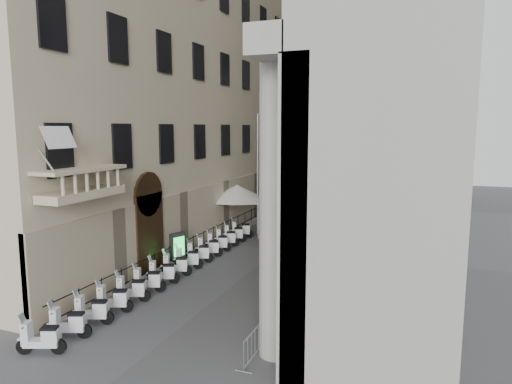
% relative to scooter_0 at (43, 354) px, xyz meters
% --- Properties ---
extents(far_building, '(22.00, 10.00, 30.00)m').
position_rel_scooter_0_xyz_m(far_building, '(3.46, 44.93, 15.00)').
color(far_building, '#B4B2AA').
rests_on(far_building, ground).
extents(iron_fence, '(0.30, 28.00, 1.40)m').
position_rel_scooter_0_xyz_m(iron_fence, '(-0.84, 14.93, 0.00)').
color(iron_fence, black).
rests_on(iron_fence, ground).
extents(blue_awning, '(1.60, 3.00, 3.00)m').
position_rel_scooter_0_xyz_m(blue_awning, '(7.61, 22.93, 0.00)').
color(blue_awning, navy).
rests_on(blue_awning, ground).
extents(flag, '(1.00, 1.40, 8.20)m').
position_rel_scooter_0_xyz_m(flag, '(-0.54, 1.93, 0.00)').
color(flag, '#9E0C11').
rests_on(flag, ground).
extents(scooter_0, '(1.51, 1.03, 1.50)m').
position_rel_scooter_0_xyz_m(scooter_0, '(0.00, 0.00, 0.00)').
color(scooter_0, white).
rests_on(scooter_0, ground).
extents(scooter_1, '(1.51, 1.03, 1.50)m').
position_rel_scooter_0_xyz_m(scooter_1, '(0.00, 1.30, 0.00)').
color(scooter_1, white).
rests_on(scooter_1, ground).
extents(scooter_2, '(1.51, 1.03, 1.50)m').
position_rel_scooter_0_xyz_m(scooter_2, '(0.00, 2.61, 0.00)').
color(scooter_2, white).
rests_on(scooter_2, ground).
extents(scooter_3, '(1.51, 1.03, 1.50)m').
position_rel_scooter_0_xyz_m(scooter_3, '(0.00, 3.91, 0.00)').
color(scooter_3, white).
rests_on(scooter_3, ground).
extents(scooter_4, '(1.51, 1.03, 1.50)m').
position_rel_scooter_0_xyz_m(scooter_4, '(0.00, 5.22, 0.00)').
color(scooter_4, white).
rests_on(scooter_4, ground).
extents(scooter_5, '(1.51, 1.03, 1.50)m').
position_rel_scooter_0_xyz_m(scooter_5, '(0.00, 6.52, 0.00)').
color(scooter_5, white).
rests_on(scooter_5, ground).
extents(scooter_6, '(1.51, 1.03, 1.50)m').
position_rel_scooter_0_xyz_m(scooter_6, '(0.00, 7.82, 0.00)').
color(scooter_6, white).
rests_on(scooter_6, ground).
extents(scooter_7, '(1.51, 1.03, 1.50)m').
position_rel_scooter_0_xyz_m(scooter_7, '(0.00, 9.13, 0.00)').
color(scooter_7, white).
rests_on(scooter_7, ground).
extents(scooter_8, '(1.51, 1.03, 1.50)m').
position_rel_scooter_0_xyz_m(scooter_8, '(0.00, 10.43, 0.00)').
color(scooter_8, white).
rests_on(scooter_8, ground).
extents(scooter_9, '(1.51, 1.03, 1.50)m').
position_rel_scooter_0_xyz_m(scooter_9, '(0.00, 11.74, 0.00)').
color(scooter_9, white).
rests_on(scooter_9, ground).
extents(scooter_10, '(1.51, 1.03, 1.50)m').
position_rel_scooter_0_xyz_m(scooter_10, '(0.00, 13.04, 0.00)').
color(scooter_10, white).
rests_on(scooter_10, ground).
extents(scooter_11, '(1.51, 1.03, 1.50)m').
position_rel_scooter_0_xyz_m(scooter_11, '(0.00, 14.34, 0.00)').
color(scooter_11, white).
rests_on(scooter_11, ground).
extents(scooter_12, '(1.51, 1.03, 1.50)m').
position_rel_scooter_0_xyz_m(scooter_12, '(0.00, 15.65, 0.00)').
color(scooter_12, white).
rests_on(scooter_12, ground).
extents(scooter_13, '(1.51, 1.03, 1.50)m').
position_rel_scooter_0_xyz_m(scooter_13, '(0.00, 16.95, 0.00)').
color(scooter_13, white).
rests_on(scooter_13, ground).
extents(scooter_14, '(1.51, 1.03, 1.50)m').
position_rel_scooter_0_xyz_m(scooter_14, '(0.00, 18.25, 0.00)').
color(scooter_14, white).
rests_on(scooter_14, ground).
extents(barrier_0, '(0.60, 2.40, 1.10)m').
position_rel_scooter_0_xyz_m(barrier_0, '(7.11, 2.58, 0.00)').
color(barrier_0, '#ADB1B5').
rests_on(barrier_0, ground).
extents(barrier_1, '(0.60, 2.40, 1.10)m').
position_rel_scooter_0_xyz_m(barrier_1, '(7.11, 5.08, 0.00)').
color(barrier_1, '#ADB1B5').
rests_on(barrier_1, ground).
extents(barrier_2, '(0.60, 2.40, 1.10)m').
position_rel_scooter_0_xyz_m(barrier_2, '(7.11, 7.58, 0.00)').
color(barrier_2, '#ADB1B5').
rests_on(barrier_2, ground).
extents(barrier_3, '(0.60, 2.40, 1.10)m').
position_rel_scooter_0_xyz_m(barrier_3, '(7.11, 10.08, 0.00)').
color(barrier_3, '#ADB1B5').
rests_on(barrier_3, ground).
extents(barrier_4, '(0.60, 2.40, 1.10)m').
position_rel_scooter_0_xyz_m(barrier_4, '(7.11, 12.58, 0.00)').
color(barrier_4, '#ADB1B5').
rests_on(barrier_4, ground).
extents(barrier_5, '(0.60, 2.40, 1.10)m').
position_rel_scooter_0_xyz_m(barrier_5, '(7.11, 15.08, 0.00)').
color(barrier_5, '#ADB1B5').
rests_on(barrier_5, ground).
extents(barrier_6, '(0.60, 2.40, 1.10)m').
position_rel_scooter_0_xyz_m(barrier_6, '(7.11, 17.58, 0.00)').
color(barrier_6, '#ADB1B5').
rests_on(barrier_6, ground).
extents(security_tent, '(4.55, 4.55, 3.70)m').
position_rel_scooter_0_xyz_m(security_tent, '(-0.14, 18.89, 3.09)').
color(security_tent, white).
rests_on(security_tent, ground).
extents(street_lamp, '(2.88, 0.76, 8.95)m').
position_rel_scooter_0_xyz_m(street_lamp, '(1.02, 19.83, 5.38)').
color(street_lamp, gray).
rests_on(street_lamp, ground).
extents(info_kiosk, '(0.63, 0.97, 1.98)m').
position_rel_scooter_0_xyz_m(info_kiosk, '(-0.74, 10.59, 1.00)').
color(info_kiosk, black).
rests_on(info_kiosk, ground).
extents(pedestrian_a, '(0.65, 0.50, 1.60)m').
position_rel_scooter_0_xyz_m(pedestrian_a, '(5.22, 20.34, 0.80)').
color(pedestrian_a, black).
rests_on(pedestrian_a, ground).
extents(pedestrian_b, '(1.16, 1.12, 1.88)m').
position_rel_scooter_0_xyz_m(pedestrian_b, '(5.07, 31.71, 0.94)').
color(pedestrian_b, black).
rests_on(pedestrian_b, ground).
extents(pedestrian_c, '(0.86, 0.58, 1.74)m').
position_rel_scooter_0_xyz_m(pedestrian_c, '(3.00, 32.93, 0.87)').
color(pedestrian_c, black).
rests_on(pedestrian_c, ground).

